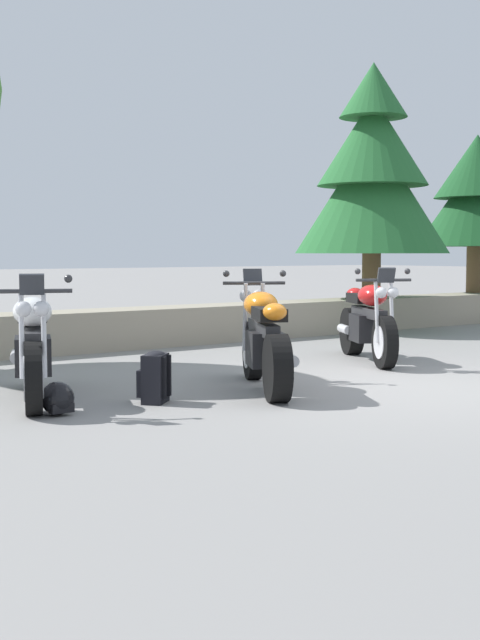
{
  "coord_description": "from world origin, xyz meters",
  "views": [
    {
      "loc": [
        -6.53,
        -5.96,
        1.35
      ],
      "look_at": [
        -1.17,
        1.2,
        0.65
      ],
      "focal_mm": 48.54,
      "sensor_mm": 36.0,
      "label": 1
    }
  ],
  "objects": [
    {
      "name": "motorcycle_white_near_left",
      "position": [
        -3.37,
        1.39,
        0.49
      ],
      "size": [
        1.05,
        1.96,
        1.18
      ],
      "color": "black",
      "rests_on": "ground"
    },
    {
      "name": "rider_helmet",
      "position": [
        -3.48,
        0.63,
        0.14
      ],
      "size": [
        0.28,
        0.28,
        0.28
      ],
      "color": "black",
      "rests_on": "ground"
    },
    {
      "name": "stone_wall",
      "position": [
        0.0,
        4.8,
        0.28
      ],
      "size": [
        36.0,
        0.8,
        0.55
      ],
      "primitive_type": "cube",
      "color": "gray",
      "rests_on": "ground"
    },
    {
      "name": "motorcycle_orange_centre",
      "position": [
        -1.27,
        0.67,
        0.49
      ],
      "size": [
        1.18,
        1.88,
        1.18
      ],
      "color": "black",
      "rests_on": "ground"
    },
    {
      "name": "ground_plane",
      "position": [
        0.0,
        0.0,
        0.0
      ],
      "size": [
        120.0,
        120.0,
        0.0
      ],
      "primitive_type": "plane",
      "color": "gray"
    },
    {
      "name": "pine_tree_mid_left",
      "position": [
        4.24,
        4.64,
        2.7
      ],
      "size": [
        2.65,
        2.65,
        4.02
      ],
      "color": "brown",
      "rests_on": "stone_wall"
    },
    {
      "name": "motorcycle_red_far_right",
      "position": [
        1.12,
        1.62,
        0.49
      ],
      "size": [
        1.18,
        1.88,
        1.18
      ],
      "color": "black",
      "rests_on": "ground"
    },
    {
      "name": "rider_backpack",
      "position": [
        -2.53,
        0.66,
        0.24
      ],
      "size": [
        0.35,
        0.35,
        0.47
      ],
      "color": "black",
      "rests_on": "ground"
    },
    {
      "name": "pine_tree_mid_right",
      "position": [
        7.52,
        5.0,
        2.51
      ],
      "size": [
        2.33,
        2.33,
        3.11
      ],
      "color": "brown",
      "rests_on": "stone_wall"
    }
  ]
}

